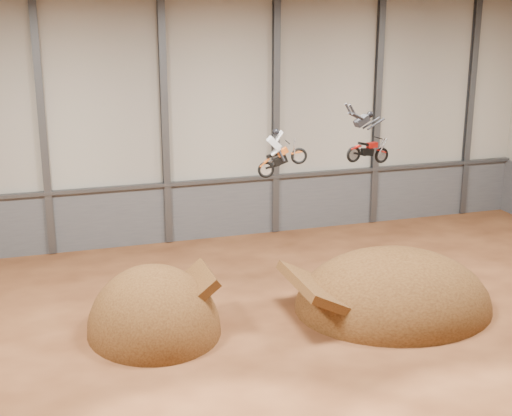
{
  "coord_description": "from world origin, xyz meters",
  "views": [
    {
      "loc": [
        -10.53,
        -25.03,
        13.59
      ],
      "look_at": [
        -1.32,
        4.0,
        4.88
      ],
      "focal_mm": 50.0,
      "sensor_mm": 36.0,
      "label": 1
    }
  ],
  "objects": [
    {
      "name": "lower_band_back",
      "position": [
        0.0,
        14.9,
        1.75
      ],
      "size": [
        39.8,
        0.18,
        3.5
      ],
      "primitive_type": "cube",
      "color": "#57595F",
      "rests_on": "ground"
    },
    {
      "name": "back_wall",
      "position": [
        0.0,
        15.0,
        7.0
      ],
      "size": [
        40.0,
        0.1,
        14.0
      ],
      "primitive_type": "cube",
      "color": "#B6AFA2",
      "rests_on": "ground"
    },
    {
      "name": "floor",
      "position": [
        0.0,
        0.0,
        0.0
      ],
      "size": [
        40.0,
        40.0,
        0.0
      ],
      "primitive_type": "plane",
      "color": "#532A16",
      "rests_on": "ground"
    },
    {
      "name": "steel_column_3",
      "position": [
        3.33,
        14.8,
        7.0
      ],
      "size": [
        0.4,
        0.36,
        13.9
      ],
      "primitive_type": "cube",
      "color": "#47494F",
      "rests_on": "ground"
    },
    {
      "name": "steel_column_1",
      "position": [
        -10.0,
        14.8,
        7.0
      ],
      "size": [
        0.4,
        0.36,
        13.9
      ],
      "primitive_type": "cube",
      "color": "#47494F",
      "rests_on": "ground"
    },
    {
      "name": "landing_ramp",
      "position": [
        4.83,
        2.3,
        0.0
      ],
      "size": [
        9.29,
        8.22,
        5.36
      ],
      "primitive_type": "ellipsoid",
      "color": "#3F230F",
      "rests_on": "ground"
    },
    {
      "name": "fmx_rider_b",
      "position": [
        3.36,
        2.67,
        8.17
      ],
      "size": [
        3.31,
        1.37,
        2.85
      ],
      "primitive_type": null,
      "rotation": [
        0.0,
        0.12,
        0.17
      ],
      "color": "#A8130E"
    },
    {
      "name": "steel_column_2",
      "position": [
        -3.33,
        14.8,
        7.0
      ],
      "size": [
        0.4,
        0.36,
        13.9
      ],
      "primitive_type": "cube",
      "color": "#47494F",
      "rests_on": "ground"
    },
    {
      "name": "takeoff_ramp",
      "position": [
        -6.21,
        3.14,
        0.0
      ],
      "size": [
        5.72,
        6.6,
        5.72
      ],
      "primitive_type": "ellipsoid",
      "color": "#3F230F",
      "rests_on": "ground"
    },
    {
      "name": "fmx_rider_a",
      "position": [
        0.28,
        4.66,
        7.42
      ],
      "size": [
        3.05,
        1.25,
        2.83
      ],
      "primitive_type": null,
      "rotation": [
        0.0,
        -0.36,
        -0.12
      ],
      "color": "#C05418"
    },
    {
      "name": "steel_rail",
      "position": [
        0.0,
        14.75,
        3.55
      ],
      "size": [
        39.8,
        0.35,
        0.2
      ],
      "primitive_type": "cube",
      "color": "#47494F",
      "rests_on": "lower_band_back"
    },
    {
      "name": "steel_column_5",
      "position": [
        16.67,
        14.8,
        7.0
      ],
      "size": [
        0.4,
        0.36,
        13.9
      ],
      "primitive_type": "cube",
      "color": "#47494F",
      "rests_on": "ground"
    },
    {
      "name": "steel_column_4",
      "position": [
        10.0,
        14.8,
        7.0
      ],
      "size": [
        0.4,
        0.36,
        13.9
      ],
      "primitive_type": "cube",
      "color": "#47494F",
      "rests_on": "ground"
    }
  ]
}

